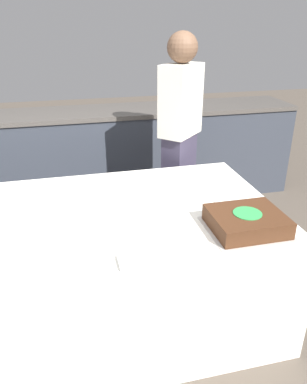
% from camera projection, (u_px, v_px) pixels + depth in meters
% --- Properties ---
extents(ground_plane, '(14.00, 14.00, 0.00)m').
position_uv_depth(ground_plane, '(91.00, 316.00, 2.36)').
color(ground_plane, brown).
extents(back_counter, '(4.40, 0.58, 0.92)m').
position_uv_depth(back_counter, '(73.00, 159.00, 3.63)').
color(back_counter, '#333842').
rests_on(back_counter, ground_plane).
extents(dining_table, '(2.19, 1.18, 0.72)m').
position_uv_depth(dining_table, '(87.00, 269.00, 2.21)').
color(dining_table, white).
rests_on(dining_table, ground_plane).
extents(cake, '(0.40, 0.35, 0.10)m').
position_uv_depth(cake, '(246.00, 221.00, 1.91)').
color(cake, '#B7B2AD').
rests_on(cake, dining_table).
extents(side_plate_near_cake, '(0.20, 0.20, 0.00)m').
position_uv_depth(side_plate_near_cake, '(230.00, 201.00, 2.22)').
color(side_plate_near_cake, white).
rests_on(side_plate_near_cake, dining_table).
extents(side_plate_right_edge, '(0.20, 0.20, 0.00)m').
position_uv_depth(side_plate_right_edge, '(172.00, 192.00, 2.33)').
color(side_plate_right_edge, white).
rests_on(side_plate_right_edge, dining_table).
extents(utensil_pile, '(0.14, 0.10, 0.02)m').
position_uv_depth(utensil_pile, '(134.00, 261.00, 1.66)').
color(utensil_pile, white).
rests_on(utensil_pile, dining_table).
extents(person_cutting_cake, '(0.39, 0.39, 1.63)m').
position_uv_depth(person_cutting_cake, '(180.00, 139.00, 2.88)').
color(person_cutting_cake, '#383347').
rests_on(person_cutting_cake, ground_plane).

